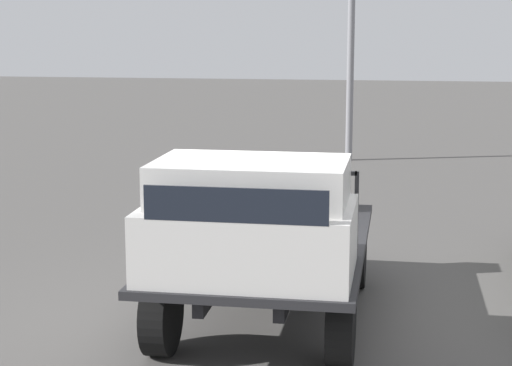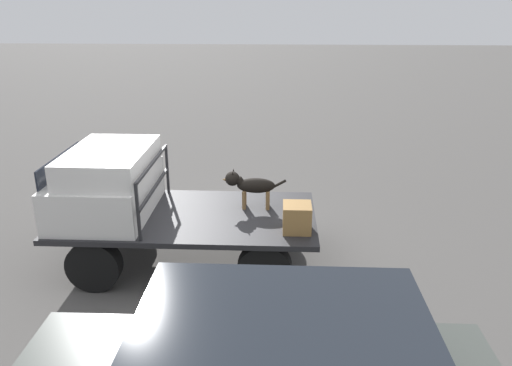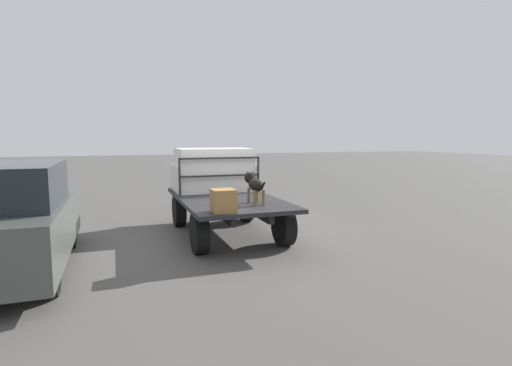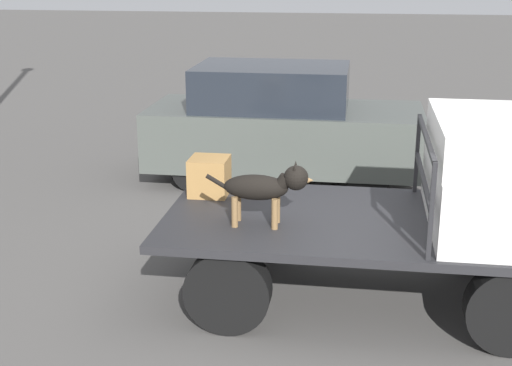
# 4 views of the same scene
# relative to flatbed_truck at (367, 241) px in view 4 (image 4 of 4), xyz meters

# --- Properties ---
(ground_plane) EXTENTS (80.00, 80.00, 0.00)m
(ground_plane) POSITION_rel_flatbed_truck_xyz_m (0.00, 0.00, -0.61)
(ground_plane) COLOR #514F4C
(flatbed_truck) EXTENTS (3.94, 2.01, 0.84)m
(flatbed_truck) POSITION_rel_flatbed_truck_xyz_m (0.00, 0.00, 0.00)
(flatbed_truck) COLOR black
(flatbed_truck) RESTS_ON ground
(truck_cab) EXTENTS (1.36, 1.89, 1.03)m
(truck_cab) POSITION_rel_flatbed_truck_xyz_m (1.21, 0.00, 0.72)
(truck_cab) COLOR silver
(truck_cab) RESTS_ON flatbed_truck
(truck_headboard) EXTENTS (0.04, 1.89, 0.84)m
(truck_headboard) POSITION_rel_flatbed_truck_xyz_m (0.49, 0.00, 0.79)
(truck_headboard) COLOR #232326
(truck_headboard) RESTS_ON flatbed_truck
(dog) EXTENTS (1.01, 0.24, 0.63)m
(dog) POSITION_rel_flatbed_truck_xyz_m (-0.94, -0.32, 0.61)
(dog) COLOR brown
(dog) RESTS_ON flatbed_truck
(cargo_crate) EXTENTS (0.40, 0.40, 0.40)m
(cargo_crate) POSITION_rel_flatbed_truck_xyz_m (-1.67, 0.50, 0.43)
(cargo_crate) COLOR olive
(cargo_crate) RESTS_ON flatbed_truck
(parked_sedan) EXTENTS (4.06, 1.72, 1.74)m
(parked_sedan) POSITION_rel_flatbed_truck_xyz_m (-1.29, 3.87, 0.25)
(parked_sedan) COLOR black
(parked_sedan) RESTS_ON ground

